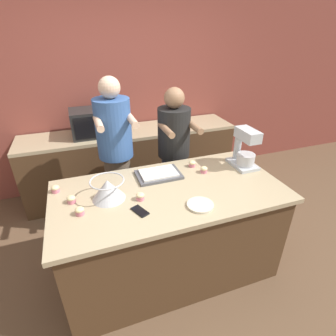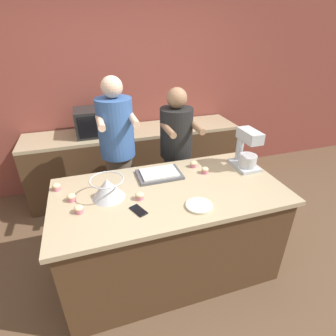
{
  "view_description": "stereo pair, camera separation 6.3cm",
  "coord_description": "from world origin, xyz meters",
  "px_view_note": "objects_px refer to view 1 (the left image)",
  "views": [
    {
      "loc": [
        -0.63,
        -1.72,
        2.1
      ],
      "look_at": [
        0.0,
        0.05,
        1.08
      ],
      "focal_mm": 28.0,
      "sensor_mm": 36.0,
      "label": 1
    },
    {
      "loc": [
        -0.57,
        -1.74,
        2.1
      ],
      "look_at": [
        0.0,
        0.05,
        1.08
      ],
      "focal_mm": 28.0,
      "sensor_mm": 36.0,
      "label": 2
    }
  ],
  "objects_px": {
    "baking_tray": "(159,174)",
    "cell_phone": "(140,211)",
    "cupcake_4": "(55,189)",
    "cupcake_5": "(192,164)",
    "person_right": "(174,156)",
    "cupcake_1": "(204,170)",
    "cupcake_2": "(140,196)",
    "stand_mixer": "(245,150)",
    "mixing_bowl": "(108,189)",
    "cupcake_3": "(80,211)",
    "microwave_oven": "(91,123)",
    "person_left": "(117,158)",
    "cupcake_0": "(71,199)",
    "small_plate": "(200,205)"
  },
  "relations": [
    {
      "from": "mixing_bowl",
      "to": "cupcake_2",
      "type": "distance_m",
      "value": 0.26
    },
    {
      "from": "cupcake_1",
      "to": "cupcake_4",
      "type": "relative_size",
      "value": 1.0
    },
    {
      "from": "cupcake_0",
      "to": "cupcake_2",
      "type": "xyz_separation_m",
      "value": [
        0.51,
        -0.14,
        0.0
      ]
    },
    {
      "from": "microwave_oven",
      "to": "cupcake_2",
      "type": "xyz_separation_m",
      "value": [
        0.21,
        -1.58,
        -0.12
      ]
    },
    {
      "from": "mixing_bowl",
      "to": "cupcake_5",
      "type": "distance_m",
      "value": 0.88
    },
    {
      "from": "person_right",
      "to": "cupcake_1",
      "type": "bearing_deg",
      "value": -81.85
    },
    {
      "from": "microwave_oven",
      "to": "cell_phone",
      "type": "relative_size",
      "value": 3.04
    },
    {
      "from": "cupcake_1",
      "to": "cupcake_0",
      "type": "bearing_deg",
      "value": -175.84
    },
    {
      "from": "cupcake_4",
      "to": "person_left",
      "type": "bearing_deg",
      "value": 38.35
    },
    {
      "from": "cupcake_4",
      "to": "cupcake_5",
      "type": "xyz_separation_m",
      "value": [
        1.24,
        0.03,
        0.0
      ]
    },
    {
      "from": "stand_mixer",
      "to": "cupcake_2",
      "type": "distance_m",
      "value": 1.11
    },
    {
      "from": "baking_tray",
      "to": "cupcake_5",
      "type": "relative_size",
      "value": 6.08
    },
    {
      "from": "cell_phone",
      "to": "mixing_bowl",
      "type": "bearing_deg",
      "value": 127.15
    },
    {
      "from": "person_right",
      "to": "cupcake_4",
      "type": "height_order",
      "value": "person_right"
    },
    {
      "from": "mixing_bowl",
      "to": "cupcake_4",
      "type": "xyz_separation_m",
      "value": [
        -0.4,
        0.24,
        -0.06
      ]
    },
    {
      "from": "cupcake_1",
      "to": "baking_tray",
      "type": "bearing_deg",
      "value": 169.07
    },
    {
      "from": "stand_mixer",
      "to": "mixing_bowl",
      "type": "relative_size",
      "value": 1.41
    },
    {
      "from": "mixing_bowl",
      "to": "small_plate",
      "type": "distance_m",
      "value": 0.72
    },
    {
      "from": "person_left",
      "to": "cupcake_3",
      "type": "distance_m",
      "value": 0.92
    },
    {
      "from": "person_left",
      "to": "cell_phone",
      "type": "distance_m",
      "value": 0.94
    },
    {
      "from": "microwave_oven",
      "to": "cupcake_1",
      "type": "height_order",
      "value": "microwave_oven"
    },
    {
      "from": "person_right",
      "to": "microwave_oven",
      "type": "distance_m",
      "value": 1.14
    },
    {
      "from": "cupcake_2",
      "to": "small_plate",
      "type": "bearing_deg",
      "value": -29.99
    },
    {
      "from": "baking_tray",
      "to": "cupcake_0",
      "type": "height_order",
      "value": "cupcake_0"
    },
    {
      "from": "stand_mixer",
      "to": "cupcake_5",
      "type": "height_order",
      "value": "stand_mixer"
    },
    {
      "from": "mixing_bowl",
      "to": "baking_tray",
      "type": "height_order",
      "value": "mixing_bowl"
    },
    {
      "from": "baking_tray",
      "to": "cupcake_2",
      "type": "relative_size",
      "value": 6.08
    },
    {
      "from": "mixing_bowl",
      "to": "cupcake_2",
      "type": "height_order",
      "value": "mixing_bowl"
    },
    {
      "from": "cupcake_0",
      "to": "cupcake_4",
      "type": "bearing_deg",
      "value": 120.75
    },
    {
      "from": "stand_mixer",
      "to": "microwave_oven",
      "type": "bearing_deg",
      "value": 133.46
    },
    {
      "from": "baking_tray",
      "to": "cupcake_3",
      "type": "xyz_separation_m",
      "value": [
        -0.7,
        -0.34,
        0.01
      ]
    },
    {
      "from": "mixing_bowl",
      "to": "microwave_oven",
      "type": "xyz_separation_m",
      "value": [
        0.02,
        1.48,
        0.07
      ]
    },
    {
      "from": "cupcake_3",
      "to": "person_left",
      "type": "bearing_deg",
      "value": 63.79
    },
    {
      "from": "person_right",
      "to": "cell_phone",
      "type": "xyz_separation_m",
      "value": [
        -0.62,
        -0.94,
        0.09
      ]
    },
    {
      "from": "person_left",
      "to": "mixing_bowl",
      "type": "height_order",
      "value": "person_left"
    },
    {
      "from": "microwave_oven",
      "to": "cell_phone",
      "type": "xyz_separation_m",
      "value": [
        0.17,
        -1.73,
        -0.15
      ]
    },
    {
      "from": "small_plate",
      "to": "cupcake_3",
      "type": "xyz_separation_m",
      "value": [
        -0.86,
        0.2,
        0.02
      ]
    },
    {
      "from": "cupcake_3",
      "to": "microwave_oven",
      "type": "bearing_deg",
      "value": 81.29
    },
    {
      "from": "baking_tray",
      "to": "microwave_oven",
      "type": "xyz_separation_m",
      "value": [
        -0.46,
        1.27,
        0.14
      ]
    },
    {
      "from": "mixing_bowl",
      "to": "cupcake_3",
      "type": "xyz_separation_m",
      "value": [
        -0.23,
        -0.13,
        -0.06
      ]
    },
    {
      "from": "stand_mixer",
      "to": "cupcake_4",
      "type": "height_order",
      "value": "stand_mixer"
    },
    {
      "from": "cupcake_1",
      "to": "cupcake_2",
      "type": "relative_size",
      "value": 1.0
    },
    {
      "from": "person_left",
      "to": "cupcake_5",
      "type": "bearing_deg",
      "value": -32.89
    },
    {
      "from": "person_left",
      "to": "cupcake_0",
      "type": "height_order",
      "value": "person_left"
    },
    {
      "from": "baking_tray",
      "to": "cell_phone",
      "type": "height_order",
      "value": "baking_tray"
    },
    {
      "from": "stand_mixer",
      "to": "cupcake_0",
      "type": "distance_m",
      "value": 1.6
    },
    {
      "from": "person_right",
      "to": "cupcake_2",
      "type": "xyz_separation_m",
      "value": [
        -0.58,
        -0.79,
        0.11
      ]
    },
    {
      "from": "cupcake_1",
      "to": "cupcake_5",
      "type": "relative_size",
      "value": 1.0
    },
    {
      "from": "stand_mixer",
      "to": "cupcake_2",
      "type": "bearing_deg",
      "value": -168.55
    },
    {
      "from": "person_left",
      "to": "cupcake_1",
      "type": "bearing_deg",
      "value": -38.67
    }
  ]
}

